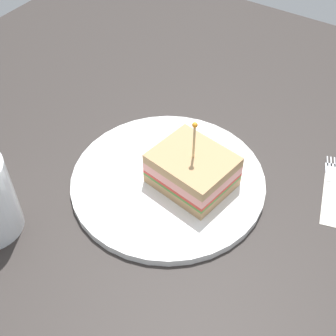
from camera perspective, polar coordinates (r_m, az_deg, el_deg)
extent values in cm
cube|color=#2D2826|center=(64.81, 0.00, -2.52)|extent=(108.87, 108.87, 2.00)
cylinder|color=white|center=(63.65, 0.00, -1.59)|extent=(26.39, 26.39, 1.10)
cube|color=tan|center=(62.26, 2.95, -1.40)|extent=(11.18, 9.78, 1.37)
cube|color=#478438|center=(61.61, 2.98, -0.84)|extent=(11.18, 9.78, 0.40)
cube|color=red|center=(61.29, 2.99, -0.55)|extent=(11.18, 9.78, 0.50)
cube|color=#E59389|center=(60.63, 3.02, 0.04)|extent=(11.18, 9.78, 1.32)
cube|color=tan|center=(59.67, 3.07, 0.93)|extent=(11.18, 9.78, 1.37)
cylinder|color=tan|center=(57.61, 3.19, 3.03)|extent=(0.30, 0.30, 5.96)
sphere|color=orange|center=(55.62, 3.31, 5.27)|extent=(0.70, 0.70, 0.70)
cube|color=silver|center=(65.75, 19.77, -3.72)|extent=(3.02, 6.42, 0.35)
cube|color=silver|center=(69.25, 19.60, -0.53)|extent=(3.37, 4.16, 0.35)
cube|color=silver|center=(70.86, 19.72, 0.71)|extent=(0.90, 1.93, 0.35)
cube|color=silver|center=(70.76, 19.33, 0.77)|extent=(0.90, 1.93, 0.35)
cube|color=silver|center=(70.67, 18.94, 0.83)|extent=(0.90, 1.93, 0.35)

